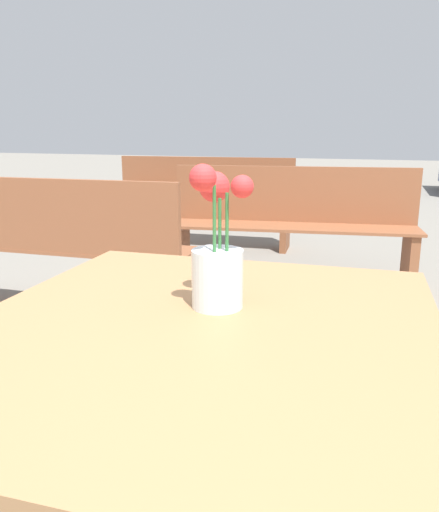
% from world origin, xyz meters
% --- Properties ---
extents(table_front, '(0.97, 1.06, 0.74)m').
position_xyz_m(table_front, '(0.00, 0.00, 0.65)').
color(table_front, '#9E7047').
rests_on(table_front, ground_plane).
extents(flower_vase, '(0.13, 0.15, 0.30)m').
position_xyz_m(flower_vase, '(0.00, 0.10, 0.83)').
color(flower_vase, silver).
rests_on(flower_vase, table_front).
extents(bench_near, '(1.78, 0.65, 0.85)m').
position_xyz_m(bench_near, '(-0.37, 2.67, 0.47)').
color(bench_near, brown).
rests_on(bench_near, ground_plane).
extents(bench_middle, '(1.74, 0.48, 0.85)m').
position_xyz_m(bench_middle, '(-1.55, 1.45, 0.47)').
color(bench_middle, brown).
rests_on(bench_middle, ground_plane).
extents(bench_far, '(1.79, 0.54, 0.85)m').
position_xyz_m(bench_far, '(-1.47, 3.70, 0.47)').
color(bench_far, brown).
rests_on(bench_far, ground_plane).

